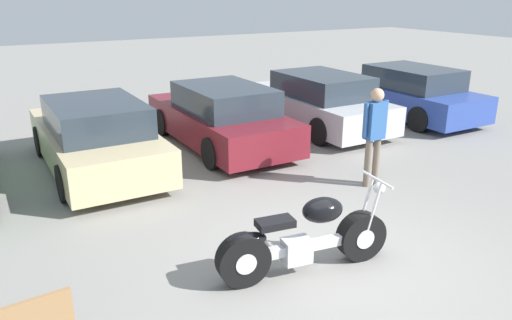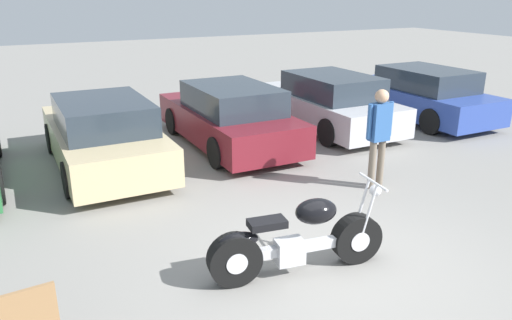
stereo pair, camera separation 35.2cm
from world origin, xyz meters
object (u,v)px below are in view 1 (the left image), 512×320
(parked_car_silver, at_px, (316,102))
(parked_car_blue, at_px, (406,93))
(person_standing, at_px, (375,129))
(parked_car_maroon, at_px, (221,117))
(parked_car_champagne, at_px, (96,137))
(motorcycle, at_px, (304,239))

(parked_car_silver, relative_size, parked_car_blue, 1.00)
(parked_car_blue, bearing_deg, person_standing, -141.69)
(person_standing, bearing_deg, parked_car_silver, 67.84)
(parked_car_maroon, bearing_deg, person_standing, -70.18)
(parked_car_maroon, height_order, person_standing, person_standing)
(parked_car_champagne, xyz_separation_m, parked_car_maroon, (2.72, 0.22, 0.00))
(parked_car_maroon, height_order, parked_car_blue, same)
(parked_car_blue, bearing_deg, motorcycle, -143.62)
(parked_car_silver, distance_m, parked_car_blue, 2.74)
(motorcycle, distance_m, parked_car_silver, 6.80)
(parked_car_maroon, distance_m, person_standing, 3.67)
(parked_car_silver, distance_m, person_standing, 3.96)
(parked_car_maroon, xyz_separation_m, parked_car_silver, (2.72, 0.21, 0.00))
(motorcycle, xyz_separation_m, parked_car_blue, (6.87, 5.06, 0.21))
(parked_car_champagne, relative_size, parked_car_blue, 1.00)
(parked_car_maroon, bearing_deg, motorcycle, -105.38)
(motorcycle, xyz_separation_m, person_standing, (2.66, 1.74, 0.60))
(parked_car_champagne, distance_m, parked_car_silver, 5.46)
(parked_car_champagne, bearing_deg, parked_car_maroon, 4.60)
(motorcycle, distance_m, person_standing, 3.24)
(person_standing, bearing_deg, parked_car_champagne, 140.92)
(parked_car_silver, bearing_deg, motorcycle, -127.61)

